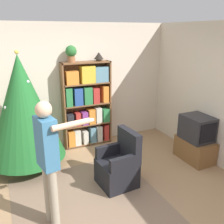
{
  "coord_description": "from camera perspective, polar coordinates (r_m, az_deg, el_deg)",
  "views": [
    {
      "loc": [
        -1.16,
        -2.85,
        2.42
      ],
      "look_at": [
        0.58,
        0.99,
        1.05
      ],
      "focal_mm": 40.0,
      "sensor_mm": 36.0,
      "label": 1
    }
  ],
  "objects": [
    {
      "name": "standing_person",
      "position": [
        3.14,
        -14.36,
        -9.59
      ],
      "size": [
        0.69,
        0.46,
        1.67
      ],
      "rotation": [
        0.0,
        0.0,
        -1.37
      ],
      "color": "#9E937F",
      "rests_on": "ground_plane"
    },
    {
      "name": "ground_plane",
      "position": [
        3.91,
        -1.82,
        -20.21
      ],
      "size": [
        14.0,
        14.0,
        0.0
      ],
      "primitive_type": "plane",
      "color": "#9E7A56"
    },
    {
      "name": "wall_back",
      "position": [
        5.36,
        -11.34,
        5.57
      ],
      "size": [
        8.0,
        0.1,
        2.6
      ],
      "color": "beige",
      "rests_on": "ground_plane"
    },
    {
      "name": "area_rug",
      "position": [
        3.97,
        -5.37,
        -19.62
      ],
      "size": [
        2.14,
        2.16,
        0.01
      ],
      "color": "#7F6651",
      "rests_on": "ground_plane"
    },
    {
      "name": "book_pile_near_tree",
      "position": [
        4.75,
        -13.54,
        -12.54
      ],
      "size": [
        0.22,
        0.16,
        0.09
      ],
      "color": "beige",
      "rests_on": "ground_plane"
    },
    {
      "name": "game_remote",
      "position": [
        4.87,
        19.19,
        -7.04
      ],
      "size": [
        0.04,
        0.12,
        0.02
      ],
      "color": "white",
      "rests_on": "tv_stand"
    },
    {
      "name": "potted_plant",
      "position": [
        5.1,
        -9.33,
        13.25
      ],
      "size": [
        0.22,
        0.22,
        0.33
      ],
      "color": "#935B38",
      "rests_on": "bookshelf"
    },
    {
      "name": "table_lamp",
      "position": [
        5.29,
        -3.03,
        12.66
      ],
      "size": [
        0.2,
        0.2,
        0.18
      ],
      "color": "#473828",
      "rests_on": "bookshelf"
    },
    {
      "name": "television",
      "position": [
        5.01,
        18.89,
        -3.49
      ],
      "size": [
        0.47,
        0.58,
        0.47
      ],
      "color": "#28282D",
      "rests_on": "tv_stand"
    },
    {
      "name": "tv_stand",
      "position": [
        5.19,
        18.37,
        -8.13
      ],
      "size": [
        0.45,
        0.74,
        0.43
      ],
      "color": "brown",
      "rests_on": "ground_plane"
    },
    {
      "name": "christmas_tree",
      "position": [
        4.61,
        -19.68,
        0.79
      ],
      "size": [
        1.36,
        1.36,
        2.14
      ],
      "color": "#4C3323",
      "rests_on": "ground_plane"
    },
    {
      "name": "bookshelf",
      "position": [
        5.38,
        -5.61,
        1.64
      ],
      "size": [
        1.04,
        0.26,
        1.83
      ],
      "color": "brown",
      "rests_on": "ground_plane"
    },
    {
      "name": "armchair",
      "position": [
        4.16,
        1.6,
        -12.32
      ],
      "size": [
        0.61,
        0.6,
        0.92
      ],
      "rotation": [
        0.0,
        0.0,
        -1.5
      ],
      "color": "black",
      "rests_on": "ground_plane"
    }
  ]
}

